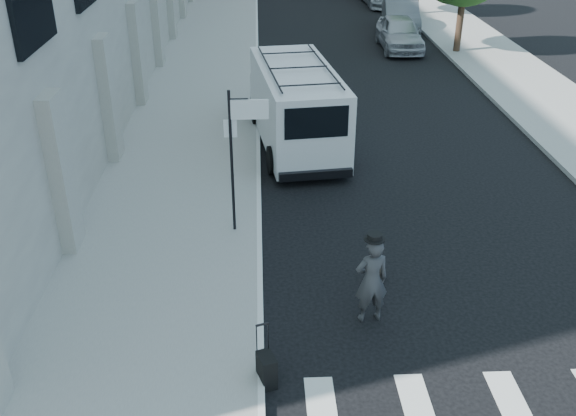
{
  "coord_description": "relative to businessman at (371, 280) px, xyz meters",
  "views": [
    {
      "loc": [
        -1.92,
        -10.44,
        7.96
      ],
      "look_at": [
        -1.35,
        2.06,
        1.3
      ],
      "focal_mm": 40.0,
      "sensor_mm": 36.0,
      "label": 1
    }
  ],
  "objects": [
    {
      "name": "businessman",
      "position": [
        0.0,
        0.0,
        0.0
      ],
      "size": [
        0.74,
        0.55,
        1.84
      ],
      "primitive_type": "imported",
      "rotation": [
        0.0,
        0.0,
        3.32
      ],
      "color": "#363638",
      "rests_on": "ground"
    },
    {
      "name": "cargo_van",
      "position": [
        -0.95,
        9.31,
        0.38
      ],
      "size": [
        2.99,
        6.94,
        2.52
      ],
      "rotation": [
        0.0,
        0.0,
        0.12
      ],
      "color": "silver",
      "rests_on": "ground"
    },
    {
      "name": "briefcase",
      "position": [
        0.4,
        1.26,
        -0.75
      ],
      "size": [
        0.26,
        0.45,
        0.34
      ],
      "primitive_type": "cube",
      "rotation": [
        0.0,
        0.0,
        -0.34
      ],
      "color": "black",
      "rests_on": "ground"
    },
    {
      "name": "sign_pole",
      "position": [
        -2.52,
        3.47,
        1.73
      ],
      "size": [
        1.03,
        0.07,
        3.5
      ],
      "color": "black",
      "rests_on": "sidewalk_left"
    },
    {
      "name": "sidewalk_left",
      "position": [
        -4.41,
        16.27,
        -0.84
      ],
      "size": [
        4.5,
        48.0,
        0.15
      ],
      "primitive_type": "cube",
      "color": "gray",
      "rests_on": "ground"
    },
    {
      "name": "sidewalk_right",
      "position": [
        8.84,
        20.27,
        -0.84
      ],
      "size": [
        4.0,
        56.0,
        0.15
      ],
      "primitive_type": "cube",
      "color": "gray",
      "rests_on": "ground"
    },
    {
      "name": "parked_car_b",
      "position": [
        5.69,
        25.27,
        -0.08
      ],
      "size": [
        2.36,
        5.26,
        1.67
      ],
      "primitive_type": "imported",
      "rotation": [
        0.0,
        0.0,
        -0.12
      ],
      "color": "#575A5F",
      "rests_on": "ground"
    },
    {
      "name": "ground",
      "position": [
        -0.16,
        0.27,
        -0.92
      ],
      "size": [
        120.0,
        120.0,
        0.0
      ],
      "primitive_type": "plane",
      "color": "black",
      "rests_on": "ground"
    },
    {
      "name": "parked_car_a",
      "position": [
        4.84,
        21.32,
        -0.12
      ],
      "size": [
        1.97,
        4.72,
        1.6
      ],
      "primitive_type": "imported",
      "rotation": [
        0.0,
        0.0,
        -0.02
      ],
      "color": "#A9ACB2",
      "rests_on": "ground"
    },
    {
      "name": "suitcase",
      "position": [
        -2.06,
        -1.73,
        -0.61
      ],
      "size": [
        0.38,
        0.48,
        1.17
      ],
      "rotation": [
        0.0,
        0.0,
        0.33
      ],
      "color": "black",
      "rests_on": "ground"
    }
  ]
}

